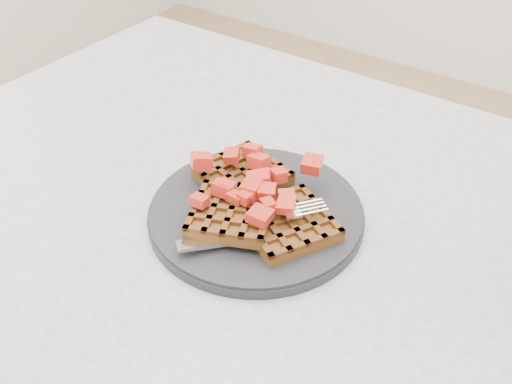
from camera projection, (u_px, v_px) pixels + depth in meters
table at (299, 300)px, 0.73m from camera, size 1.20×0.80×0.75m
plate at (256, 213)px, 0.68m from camera, size 0.26×0.26×0.02m
waffles at (254, 202)px, 0.66m from camera, size 0.22×0.19×0.03m
strawberry_pile at (256, 182)px, 0.65m from camera, size 0.15×0.15×0.02m
fork at (264, 231)px, 0.63m from camera, size 0.13×0.16×0.02m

